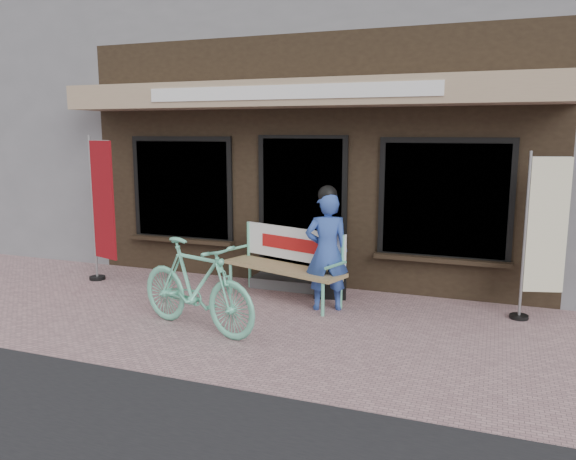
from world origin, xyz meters
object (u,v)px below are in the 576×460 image
at_px(nobori_red, 102,208).
at_px(nobori_cream, 543,234).
at_px(bicycle, 196,285).
at_px(menu_stand, 330,267).
at_px(bench, 288,258).
at_px(person, 327,249).

relative_size(nobori_red, nobori_cream, 1.08).
xyz_separation_m(bicycle, menu_stand, (1.09, 1.68, -0.08)).
relative_size(bicycle, nobori_red, 0.80).
height_order(bicycle, menu_stand, bicycle).
xyz_separation_m(bench, nobori_red, (-2.89, -0.15, 0.56)).
bearing_deg(nobori_cream, bench, 169.49).
bearing_deg(bench, nobori_red, -158.69).
xyz_separation_m(person, nobori_cream, (2.51, 0.51, 0.26)).
height_order(bench, person, person).
distance_m(nobori_cream, menu_stand, 2.65).
bearing_deg(nobori_red, nobori_cream, 21.40).
bearing_deg(menu_stand, person, -91.01).
distance_m(bench, nobori_cream, 3.18).
height_order(person, menu_stand, person).
xyz_separation_m(bench, menu_stand, (0.55, 0.18, -0.12)).
bearing_deg(bicycle, bench, -3.44).
height_order(bicycle, nobori_red, nobori_red).
relative_size(bench, bicycle, 1.05).
bearing_deg(menu_stand, bicycle, -133.84).
relative_size(nobori_red, menu_stand, 2.53).
bearing_deg(bicycle, person, -26.20).
relative_size(bench, person, 1.15).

